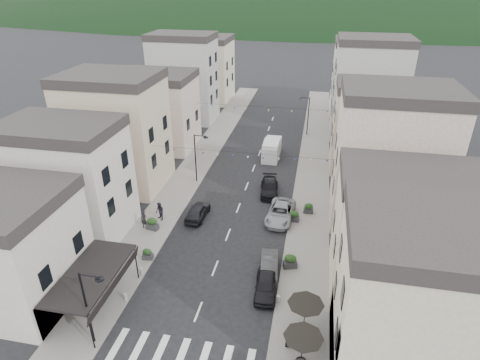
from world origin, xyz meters
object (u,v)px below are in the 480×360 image
(parked_car_e, at_px, (198,211))
(parked_car_b, at_px, (269,266))
(parked_car_c, at_px, (280,213))
(parked_car_d, at_px, (269,187))
(parked_car_a, at_px, (266,285))
(pedestrian_b, at_px, (160,211))
(delivery_van, at_px, (272,149))
(pedestrian_a, at_px, (144,220))

(parked_car_e, bearing_deg, parked_car_b, 142.39)
(parked_car_c, distance_m, parked_car_d, 5.50)
(parked_car_a, distance_m, pedestrian_b, 14.32)
(delivery_van, xyz_separation_m, pedestrian_a, (-9.99, -19.41, -0.17))
(parked_car_d, height_order, pedestrian_b, pedestrian_b)
(delivery_van, height_order, pedestrian_a, delivery_van)
(parked_car_b, distance_m, delivery_van, 23.60)
(parked_car_a, xyz_separation_m, parked_car_d, (-1.80, 15.93, -0.01))
(parked_car_b, height_order, pedestrian_b, pedestrian_b)
(parked_car_a, xyz_separation_m, parked_car_b, (-0.05, 2.41, -0.05))
(parked_car_d, height_order, delivery_van, delivery_van)
(pedestrian_a, relative_size, pedestrian_b, 0.97)
(parked_car_b, bearing_deg, parked_car_e, 133.66)
(parked_car_a, distance_m, parked_car_d, 16.03)
(parked_car_e, xyz_separation_m, pedestrian_a, (-4.50, -2.96, 0.33))
(parked_car_d, relative_size, pedestrian_a, 2.57)
(pedestrian_a, bearing_deg, parked_car_a, -17.97)
(parked_car_a, bearing_deg, parked_car_e, 127.54)
(parked_car_a, relative_size, parked_car_e, 0.98)
(parked_car_c, bearing_deg, delivery_van, 104.60)
(parked_car_c, xyz_separation_m, delivery_van, (-2.80, 15.12, 0.46))
(parked_car_b, relative_size, parked_car_c, 0.74)
(parked_car_c, distance_m, delivery_van, 15.38)
(parked_car_d, bearing_deg, parked_car_e, -141.38)
(parked_car_c, bearing_deg, parked_car_a, -85.90)
(parked_car_b, distance_m, pedestrian_b, 13.07)
(parked_car_a, relative_size, pedestrian_a, 2.23)
(parked_car_e, bearing_deg, parked_car_a, 134.10)
(pedestrian_a, height_order, pedestrian_b, pedestrian_b)
(parked_car_e, height_order, delivery_van, delivery_van)
(parked_car_b, relative_size, pedestrian_a, 2.15)
(parked_car_c, relative_size, parked_car_e, 1.29)
(parked_car_a, xyz_separation_m, parked_car_e, (-8.29, 9.39, 0.01))
(parked_car_d, relative_size, delivery_van, 0.92)
(parked_car_b, xyz_separation_m, parked_car_e, (-8.24, 6.98, 0.06))
(parked_car_b, distance_m, pedestrian_a, 13.37)
(parked_car_b, distance_m, parked_car_e, 10.80)
(parked_car_d, xyz_separation_m, parked_car_e, (-6.49, -6.54, 0.02))
(delivery_van, bearing_deg, pedestrian_a, -116.55)
(parked_car_a, relative_size, delivery_van, 0.80)
(parked_car_d, height_order, parked_car_e, parked_car_e)
(parked_car_c, relative_size, parked_car_d, 1.14)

